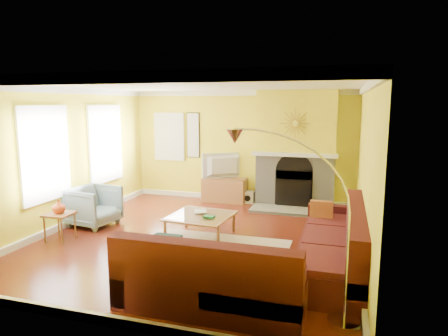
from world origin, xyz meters
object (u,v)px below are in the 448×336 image
(armchair, at_px, (94,206))
(side_table, at_px, (60,227))
(sectional_sofa, at_px, (261,238))
(arc_lamp, at_px, (294,227))
(media_console, at_px, (225,190))
(coffee_table, at_px, (201,226))

(armchair, xyz_separation_m, side_table, (-0.06, -0.93, -0.15))
(sectional_sofa, height_order, armchair, sectional_sofa)
(arc_lamp, bearing_deg, armchair, 150.81)
(media_console, distance_m, side_table, 4.04)
(media_console, height_order, side_table, media_console)
(armchair, relative_size, arc_lamp, 0.41)
(sectional_sofa, bearing_deg, side_table, 177.48)
(side_table, bearing_deg, media_console, 60.71)
(coffee_table, height_order, side_table, side_table)
(armchair, relative_size, side_table, 1.75)
(armchair, bearing_deg, sectional_sofa, -99.01)
(sectional_sofa, relative_size, armchair, 4.06)
(side_table, xyz_separation_m, arc_lamp, (4.25, -1.42, 0.81))
(sectional_sofa, height_order, side_table, sectional_sofa)
(media_console, bearing_deg, coffee_table, -82.47)
(sectional_sofa, height_order, coffee_table, sectional_sofa)
(media_console, xyz_separation_m, armchair, (-1.92, -2.60, 0.10))
(armchair, height_order, side_table, armchair)
(coffee_table, bearing_deg, side_table, -159.69)
(sectional_sofa, distance_m, media_console, 4.05)
(sectional_sofa, distance_m, armchair, 3.75)
(sectional_sofa, xyz_separation_m, media_console, (-1.67, 3.69, -0.16))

